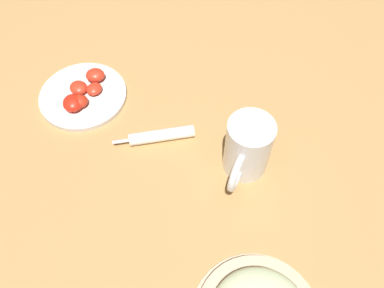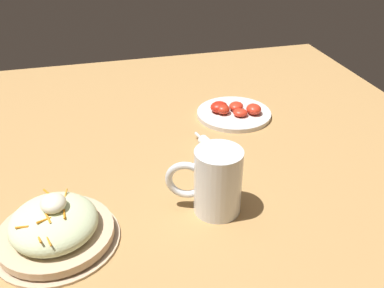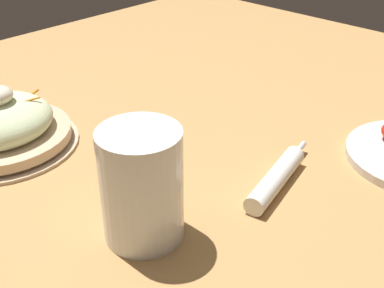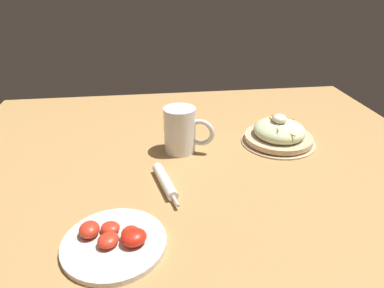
% 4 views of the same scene
% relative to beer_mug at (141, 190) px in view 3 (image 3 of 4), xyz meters
% --- Properties ---
extents(ground_plane, '(1.43, 1.43, 0.00)m').
position_rel_beer_mug_xyz_m(ground_plane, '(0.18, 0.04, -0.06)').
color(ground_plane, '#B2844C').
extents(beer_mug, '(0.09, 0.14, 0.13)m').
position_rel_beer_mug_xyz_m(beer_mug, '(0.00, 0.00, 0.00)').
color(beer_mug, white).
rests_on(beer_mug, ground_plane).
extents(napkin_roll, '(0.18, 0.06, 0.03)m').
position_rel_beer_mug_xyz_m(napkin_roll, '(0.18, -0.06, -0.05)').
color(napkin_roll, white).
rests_on(napkin_roll, ground_plane).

